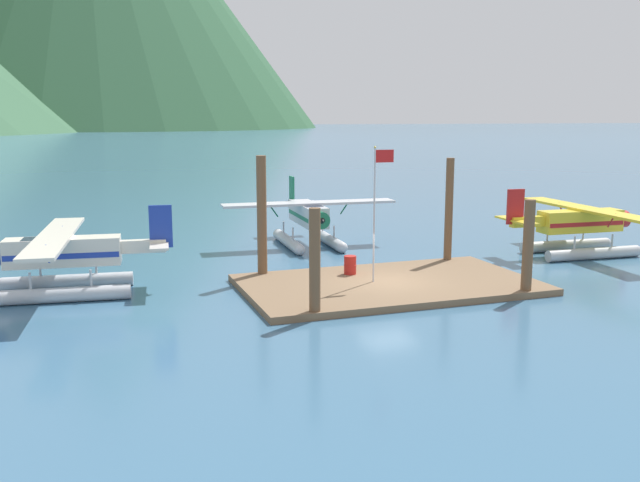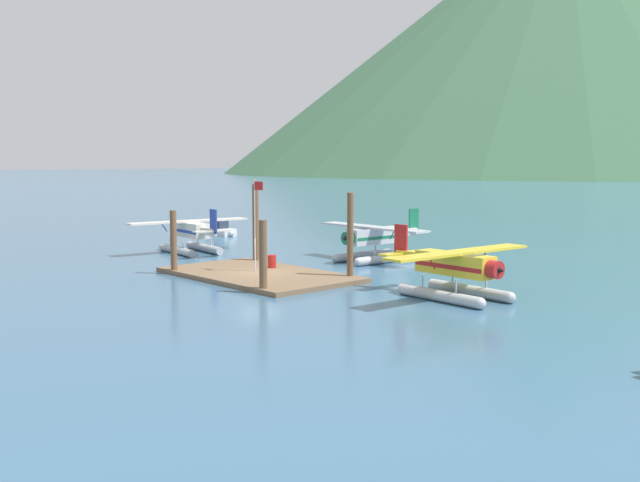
{
  "view_description": "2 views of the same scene",
  "coord_description": "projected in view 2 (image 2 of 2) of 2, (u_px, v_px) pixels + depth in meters",
  "views": [
    {
      "loc": [
        -13.09,
        -28.01,
        7.7
      ],
      "look_at": [
        -2.26,
        2.97,
        1.8
      ],
      "focal_mm": 39.07,
      "sensor_mm": 36.0,
      "label": 1
    },
    {
      "loc": [
        37.78,
        -28.65,
        7.57
      ],
      "look_at": [
        1.75,
        3.83,
        2.24
      ],
      "focal_mm": 40.94,
      "sensor_mm": 36.0,
      "label": 2
    }
  ],
  "objects": [
    {
      "name": "ground_plane",
      "position": [
        259.0,
        277.0,
        47.78
      ],
      "size": [
        1200.0,
        1200.0,
        0.0
      ],
      "primitive_type": "plane",
      "color": "#38607F"
    },
    {
      "name": "dock_platform",
      "position": [
        259.0,
        275.0,
        47.77
      ],
      "size": [
        13.16,
        7.65,
        0.3
      ],
      "primitive_type": "cube",
      "color": "brown",
      "rests_on": "ground"
    },
    {
      "name": "piling_near_left",
      "position": [
        174.0,
        242.0,
        48.71
      ],
      "size": [
        0.44,
        0.44,
        4.3
      ],
      "primitive_type": "cylinder",
      "color": "brown",
      "rests_on": "ground"
    },
    {
      "name": "piling_near_right",
      "position": [
        263.0,
        257.0,
        41.65
      ],
      "size": [
        0.46,
        0.46,
        4.23
      ],
      "primitive_type": "cylinder",
      "color": "brown",
      "rests_on": "ground"
    },
    {
      "name": "piling_far_left",
      "position": [
        256.0,
        224.0,
        53.48
      ],
      "size": [
        0.46,
        0.46,
        5.9
      ],
      "primitive_type": "cylinder",
      "color": "brown",
      "rests_on": "ground"
    },
    {
      "name": "piling_far_right",
      "position": [
        350.0,
        237.0,
        46.11
      ],
      "size": [
        0.41,
        0.41,
        5.6
      ],
      "primitive_type": "cylinder",
      "color": "brown",
      "rests_on": "ground"
    },
    {
      "name": "flagpole",
      "position": [
        256.0,
        214.0,
        47.88
      ],
      "size": [
        0.95,
        0.1,
        6.11
      ],
      "color": "silver",
      "rests_on": "dock_platform"
    },
    {
      "name": "fuel_drum",
      "position": [
        272.0,
        261.0,
        49.82
      ],
      "size": [
        0.62,
        0.62,
        0.88
      ],
      "color": "#AD1E19",
      "rests_on": "dock_platform"
    },
    {
      "name": "mountain_ridge_west_peak",
      "position": [
        561.0,
        40.0,
        459.99
      ],
      "size": [
        425.33,
        425.33,
        166.53
      ],
      "color": "#386042",
      "rests_on": "ground"
    },
    {
      "name": "seaplane_yellow_stbd_fwd",
      "position": [
        455.0,
        271.0,
        40.05
      ],
      "size": [
        7.98,
        10.46,
        3.84
      ],
      "color": "#B7BABF",
      "rests_on": "ground"
    },
    {
      "name": "seaplane_cream_port_fwd",
      "position": [
        190.0,
        234.0,
        60.17
      ],
      "size": [
        7.95,
        10.49,
        3.84
      ],
      "color": "#B7BABF",
      "rests_on": "ground"
    },
    {
      "name": "seaplane_silver_bow_centre",
      "position": [
        375.0,
        241.0,
        55.12
      ],
      "size": [
        10.46,
        7.98,
        3.84
      ],
      "color": "#B7BABF",
      "rests_on": "ground"
    },
    {
      "name": "boat_white_open_west",
      "position": [
        220.0,
        230.0,
        74.88
      ],
      "size": [
        4.89,
        1.61,
        1.5
      ],
      "color": "silver",
      "rests_on": "ground"
    }
  ]
}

